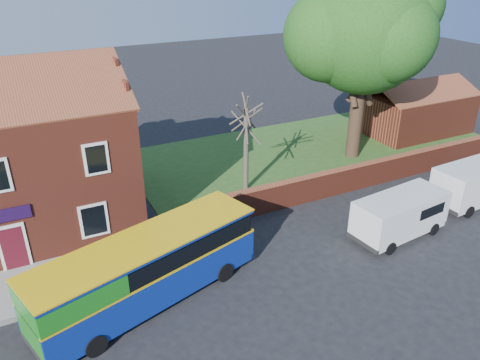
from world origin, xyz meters
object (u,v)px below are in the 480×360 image
bus (141,270)px  van_far (477,182)px  van_near (400,214)px  large_tree (365,31)px

bus → van_far: 19.01m
van_near → van_far: (6.29, 0.70, 0.08)m
van_near → large_tree: size_ratio=0.40×
van_near → van_far: bearing=0.5°
van_far → large_tree: 11.27m
van_near → van_far: van_far is taller
bus → van_near: bus is taller
bus → large_tree: size_ratio=0.76×
van_far → large_tree: bearing=98.8°
van_near → large_tree: large_tree is taller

